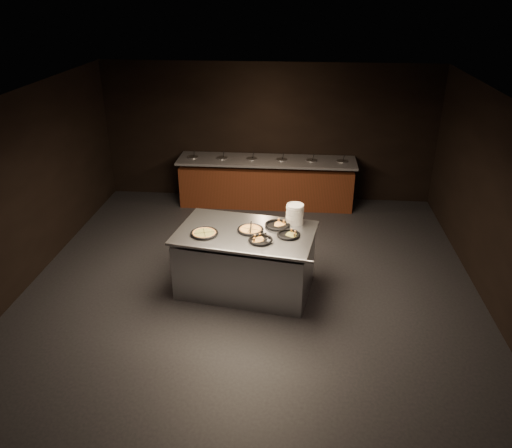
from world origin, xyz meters
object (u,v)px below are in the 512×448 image
at_px(serving_counter, 246,261).
at_px(plate_stack, 295,214).
at_px(pan_veggie_whole, 204,233).
at_px(pan_cheese_whole, 250,230).

bearing_deg(serving_counter, plate_stack, 35.95).
bearing_deg(pan_veggie_whole, pan_cheese_whole, 15.28).
bearing_deg(pan_cheese_whole, serving_counter, -153.86).
relative_size(plate_stack, pan_cheese_whole, 0.76).
height_order(serving_counter, pan_cheese_whole, pan_cheese_whole).
xyz_separation_m(serving_counter, pan_veggie_whole, (-0.59, -0.15, 0.53)).
xyz_separation_m(pan_veggie_whole, pan_cheese_whole, (0.66, 0.18, -0.00)).
height_order(pan_veggie_whole, pan_cheese_whole, same).
distance_m(pan_veggie_whole, pan_cheese_whole, 0.69).
height_order(serving_counter, pan_veggie_whole, pan_veggie_whole).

